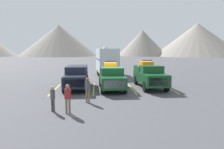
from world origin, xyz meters
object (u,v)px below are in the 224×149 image
at_px(pickup_truck_b, 111,77).
at_px(person_c, 68,97).
at_px(person_a, 88,88).
at_px(pickup_truck_c, 149,75).
at_px(person_b, 53,97).
at_px(pickup_truck_a, 77,76).
at_px(camper_trailer_a, 107,60).

distance_m(pickup_truck_b, person_c, 7.61).
distance_m(pickup_truck_b, person_a, 5.08).
bearing_deg(pickup_truck_c, pickup_truck_b, -169.84).
height_order(pickup_truck_c, person_b, pickup_truck_c).
relative_size(pickup_truck_b, pickup_truck_c, 0.92).
bearing_deg(pickup_truck_c, person_b, -136.49).
xyz_separation_m(pickup_truck_a, person_b, (-0.67, -7.31, -0.27)).
bearing_deg(person_a, camper_trailer_a, 82.31).
relative_size(pickup_truck_a, camper_trailer_a, 0.79).
bearing_deg(pickup_truck_a, camper_trailer_a, 70.34).
bearing_deg(person_b, pickup_truck_c, 43.51).
xyz_separation_m(pickup_truck_b, camper_trailer_a, (-0.00, 9.81, 0.95)).
bearing_deg(pickup_truck_a, pickup_truck_b, -12.91).
distance_m(pickup_truck_c, camper_trailer_a, 9.91).
xyz_separation_m(person_a, person_c, (-1.01, -2.32, -0.02)).
bearing_deg(person_c, person_b, 154.88).
relative_size(pickup_truck_a, pickup_truck_c, 1.02).
relative_size(person_a, person_c, 1.02).
height_order(person_b, person_c, person_c).
relative_size(camper_trailer_a, person_a, 4.22).
xyz_separation_m(camper_trailer_a, person_b, (-3.91, -16.38, -1.22)).
distance_m(camper_trailer_a, person_a, 14.67).
bearing_deg(person_b, camper_trailer_a, 76.57).
bearing_deg(person_a, pickup_truck_c, 43.37).
distance_m(person_a, person_c, 2.53).
bearing_deg(pickup_truck_c, camper_trailer_a, 112.04).
bearing_deg(camper_trailer_a, person_a, -97.69).
distance_m(pickup_truck_a, pickup_truck_b, 3.33).
xyz_separation_m(pickup_truck_a, person_c, (0.27, -7.75, -0.17)).
bearing_deg(pickup_truck_b, camper_trailer_a, 90.01).
bearing_deg(pickup_truck_a, person_c, -88.00).
distance_m(pickup_truck_c, person_a, 7.79).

